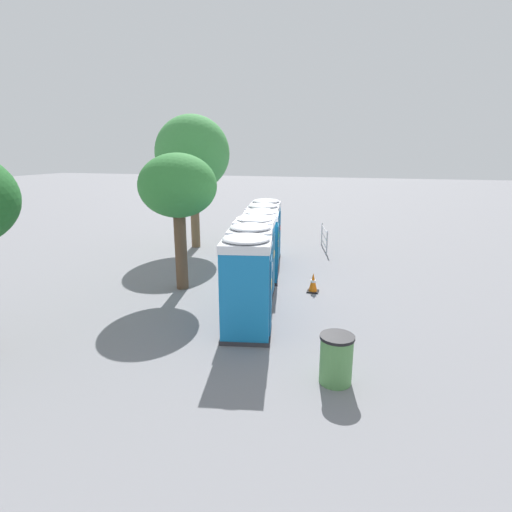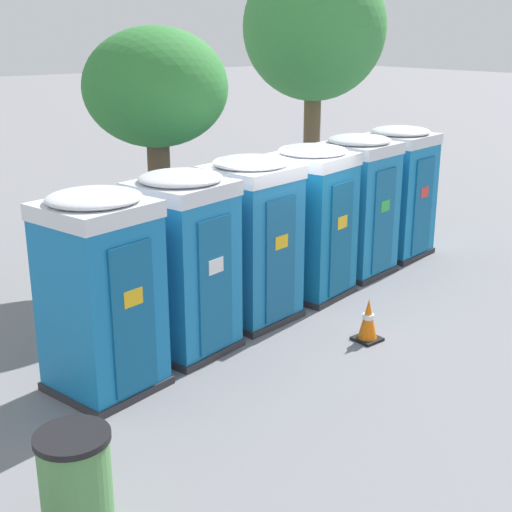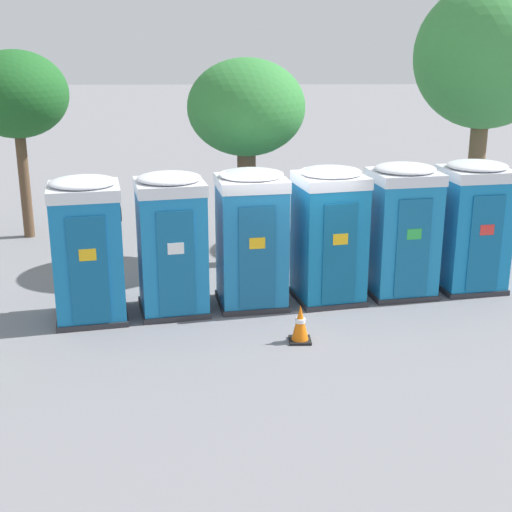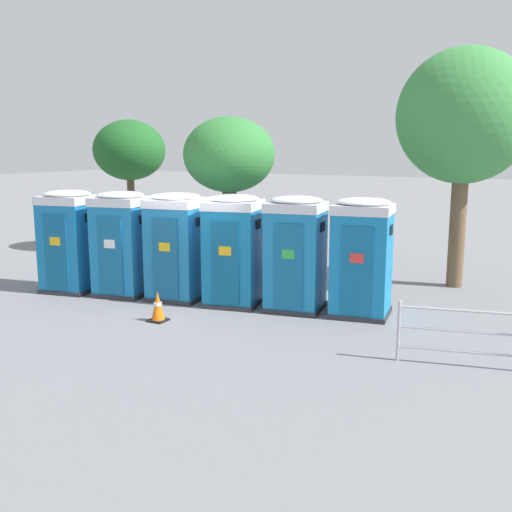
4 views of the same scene
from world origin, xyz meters
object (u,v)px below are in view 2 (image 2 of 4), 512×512
Objects in this scene: portapotty_0 at (101,292)px; trash_can at (76,483)px; portapotty_1 at (184,262)px; portapotty_3 at (311,221)px; traffic_cone at (368,320)px; street_tree_0 at (156,91)px; portapotty_2 at (251,239)px; portapotty_5 at (397,191)px; portapotty_4 at (357,204)px; street_tree_2 at (314,29)px.

portapotty_0 is 2.55× the size of trash_can.
portapotty_0 is 1.00× the size of portapotty_1.
portapotty_3 is 2.27m from traffic_cone.
portapotty_0 is 0.58× the size of street_tree_0.
portapotty_3 is 6.60m from trash_can.
portapotty_5 is at bearing 10.16° from portapotty_2.
portapotty_2 reaches higher than traffic_cone.
portapotty_4 is 1.45m from portapotty_5.
street_tree_0 reaches higher than portapotty_3.
street_tree_0 is (-4.35, 1.72, 2.03)m from portapotty_5.
portapotty_0 is 1.46m from portapotty_1.
portapotty_0 and portapotty_4 have the same top height.
portapotty_5 is (7.14, 1.39, -0.00)m from portapotty_0.
portapotty_3 is at bearing 70.57° from traffic_cone.
portapotty_2 is at bearing -169.84° from portapotty_5.
traffic_cone is (2.19, -1.44, -0.97)m from portapotty_1.
portapotty_4 is at bearing -169.68° from portapotty_5.
street_tree_2 is (6.98, 4.83, 3.02)m from portapotty_1.
traffic_cone is at bearing -144.69° from portapotty_5.
traffic_cone is at bearing -109.43° from portapotty_3.
portapotty_4 is (4.29, 0.80, -0.00)m from portapotty_1.
portapotty_0 is at bearing -131.92° from street_tree_0.
portapotty_1 is 1.00× the size of portapotty_2.
street_tree_0 is at bearing 158.37° from portapotty_5.
portapotty_1 is 0.58× the size of street_tree_0.
street_tree_2 reaches higher than portapotty_5.
traffic_cone is at bearing -17.24° from portapotty_0.
portapotty_4 reaches higher than trash_can.
traffic_cone is at bearing -66.33° from portapotty_2.
trash_can is (-4.33, -2.90, -0.78)m from portapotty_2.
street_tree_0 is at bearing 63.74° from portapotty_1.
portapotty_2 is at bearing -172.07° from portapotty_3.
portapotty_3 is 6.69m from street_tree_2.
portapotty_3 and portapotty_4 have the same top height.
portapotty_1 is 0.42× the size of street_tree_2.
street_tree_0 is at bearing 145.76° from portapotty_4.
portapotty_5 is at bearing 10.98° from portapotty_0.
portapotty_2 is at bearing 113.67° from traffic_cone.
portapotty_3 is 2.55× the size of trash_can.
portapotty_1 and portapotty_3 have the same top height.
portapotty_0 is 7.27m from portapotty_5.
street_tree_2 is 9.40× the size of traffic_cone.
street_tree_2 is (5.55, 4.54, 3.02)m from portapotty_2.
street_tree_0 is (-0.05, 2.49, 2.03)m from portapotty_2.
portapotty_5 is (1.43, 0.26, -0.00)m from portapotty_4.
portapotty_0 is at bearing 162.76° from traffic_cone.
portapotty_0 is 3.97× the size of traffic_cone.
portapotty_5 is (5.72, 1.06, -0.00)m from portapotty_1.
street_tree_0 is at bearing 48.08° from portapotty_0.
portapotty_1 is 2.79m from traffic_cone.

